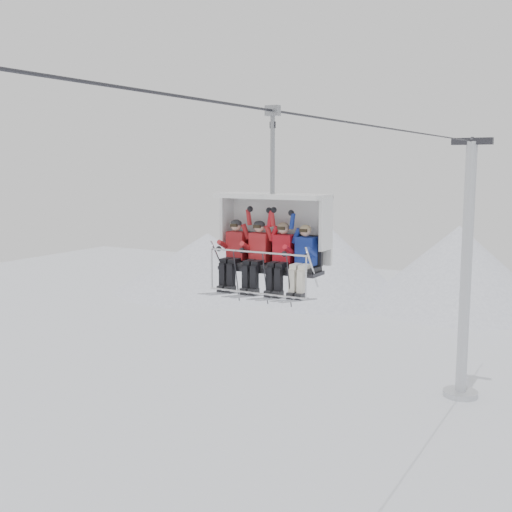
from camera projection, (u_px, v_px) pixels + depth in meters
The scene contains 8 objects.
ridgeline at pixel (496, 281), 51.56m from camera, with size 72.00×21.00×7.00m.
lift_tower_right at pixel (465, 289), 33.09m from camera, with size 2.00×1.80×13.48m.
haul_cable at pixel (256, 108), 13.06m from camera, with size 0.06×0.06×50.00m, color #2B2B30.
chairlift_carrier at pixel (275, 231), 14.16m from camera, with size 2.50×1.17×3.98m.
skier_far_left at pixel (235, 251), 14.39m from camera, with size 0.43×1.69×1.69m.
skier_center_left at pixel (258, 253), 14.10m from camera, with size 0.43×1.69×1.69m.
skier_center_right at pixel (282, 255), 13.81m from camera, with size 0.42×1.69×1.68m.
skier_far_right at pixel (304, 257), 13.55m from camera, with size 0.41×1.69×1.64m.
Camera 1 is at (6.57, -11.63, 12.17)m, focal length 45.00 mm.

